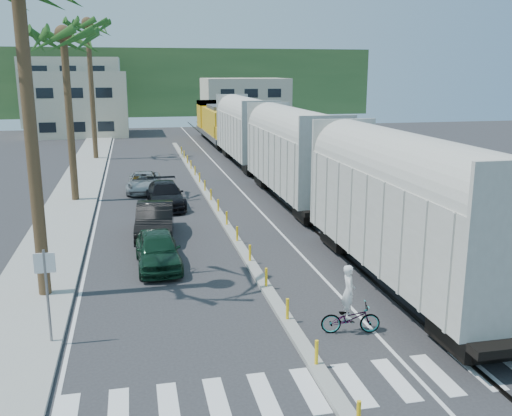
{
  "coord_description": "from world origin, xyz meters",
  "views": [
    {
      "loc": [
        -4.65,
        -14.56,
        7.99
      ],
      "look_at": [
        0.65,
        9.79,
        2.0
      ],
      "focal_mm": 40.0,
      "sensor_mm": 36.0,
      "label": 1
    }
  ],
  "objects_px": {
    "cyclist": "(350,312)",
    "car_second": "(155,220)",
    "street_sign": "(46,283)",
    "car_lead": "(158,250)"
  },
  "relations": [
    {
      "from": "cyclist",
      "to": "car_second",
      "type": "bearing_deg",
      "value": 34.48
    },
    {
      "from": "street_sign",
      "to": "car_second",
      "type": "height_order",
      "value": "street_sign"
    },
    {
      "from": "car_second",
      "to": "car_lead",
      "type": "bearing_deg",
      "value": -86.59
    },
    {
      "from": "street_sign",
      "to": "car_second",
      "type": "relative_size",
      "value": 0.58
    },
    {
      "from": "street_sign",
      "to": "cyclist",
      "type": "bearing_deg",
      "value": -6.88
    },
    {
      "from": "car_second",
      "to": "cyclist",
      "type": "relative_size",
      "value": 2.31
    },
    {
      "from": "street_sign",
      "to": "car_lead",
      "type": "relative_size",
      "value": 0.67
    },
    {
      "from": "cyclist",
      "to": "street_sign",
      "type": "bearing_deg",
      "value": 93.39
    },
    {
      "from": "street_sign",
      "to": "car_lead",
      "type": "distance_m",
      "value": 7.44
    },
    {
      "from": "car_lead",
      "to": "cyclist",
      "type": "distance_m",
      "value": 9.37
    }
  ]
}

